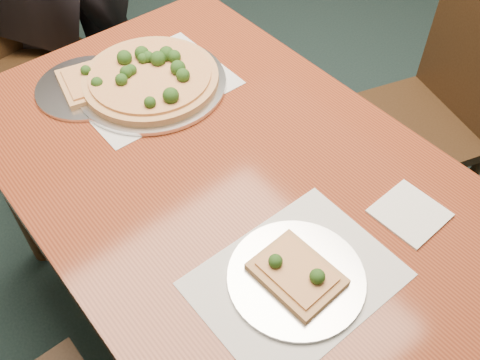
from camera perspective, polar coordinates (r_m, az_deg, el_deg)
ground at (r=2.15m, az=1.75°, el=-3.25°), size 8.00×8.00×0.00m
dining_table at (r=1.33m, az=0.00°, el=-2.60°), size 0.90×1.50×0.75m
chair_far at (r=2.20m, az=-21.53°, el=12.81°), size 0.48×0.48×0.91m
chair_right at (r=1.91m, az=19.80°, el=7.22°), size 0.52×0.52×0.91m
placemat_main at (r=1.54m, az=-9.39°, el=9.97°), size 0.42×0.32×0.00m
placemat_near at (r=1.11m, az=5.99°, el=-10.47°), size 0.40×0.30×0.00m
pizza_pan at (r=1.52m, az=-9.44°, el=10.69°), size 0.42×0.42×0.07m
slice_plate_near at (r=1.10m, az=6.04°, el=-10.13°), size 0.28×0.28×0.06m
slice_plate_far at (r=1.56m, az=-16.03°, el=9.69°), size 0.28×0.28×0.06m
napkin at (r=1.25m, az=17.65°, el=-3.39°), size 0.15×0.15×0.01m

